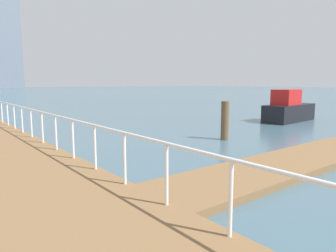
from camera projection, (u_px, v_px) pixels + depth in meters
ground_plane at (74, 128)px, 16.69m from camera, size 300.00×300.00×0.00m
floating_dock at (283, 165)px, 8.90m from camera, size 10.52×2.00×0.18m
boardwalk_railing at (108, 140)px, 6.69m from camera, size 0.06×26.09×1.08m
dock_piling_1 at (225, 121)px, 13.14m from camera, size 0.33×0.33×1.65m
moored_boat_2 at (288, 109)px, 19.38m from camera, size 4.36×1.81×2.00m
skyline_tower_5 at (3, 45)px, 127.50m from camera, size 11.56×13.41×35.73m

